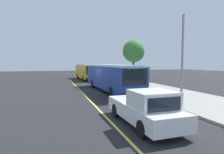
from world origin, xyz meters
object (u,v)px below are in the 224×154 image
(route_sign_post, at_px, (133,73))
(pickup_truck, at_px, (145,108))
(transit_bus_main, at_px, (111,77))
(waiting_bench, at_px, (140,82))
(transit_bus_second, at_px, (87,71))

(route_sign_post, bearing_deg, pickup_truck, -20.52)
(transit_bus_main, xyz_separation_m, route_sign_post, (0.25, 2.57, 0.34))
(waiting_bench, bearing_deg, transit_bus_second, -158.43)
(route_sign_post, bearing_deg, transit_bus_second, -170.58)
(transit_bus_main, xyz_separation_m, transit_bus_second, (-15.74, -0.08, -0.00))
(pickup_truck, height_order, waiting_bench, pickup_truck)
(transit_bus_main, relative_size, transit_bus_second, 1.13)
(pickup_truck, bearing_deg, route_sign_post, 159.48)
(transit_bus_main, bearing_deg, pickup_truck, -8.25)
(waiting_bench, relative_size, route_sign_post, 0.57)
(transit_bus_main, distance_m, waiting_bench, 5.87)
(transit_bus_second, height_order, route_sign_post, same)
(transit_bus_main, bearing_deg, transit_bus_second, -179.70)
(transit_bus_main, bearing_deg, route_sign_post, 84.35)
(transit_bus_second, xyz_separation_m, pickup_truck, (27.38, -1.60, -0.76))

